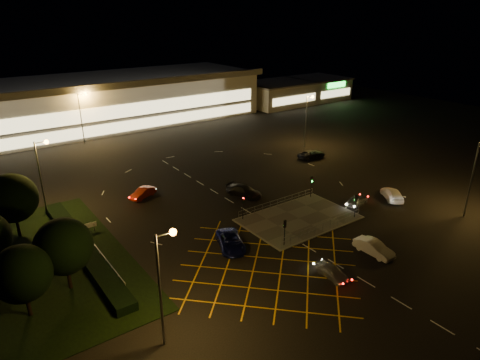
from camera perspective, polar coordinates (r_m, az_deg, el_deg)
ground at (r=55.78m, az=4.92°, el=-4.98°), size 180.00×180.00×0.00m
pedestrian_island at (r=55.66m, az=7.83°, el=-5.11°), size 14.00×9.00×0.12m
grass_verge at (r=50.41m, az=-25.66°, el=-10.35°), size 18.00×30.00×0.08m
hedge at (r=50.91m, az=-20.24°, el=-8.53°), size 2.00×26.00×1.00m
supermarket at (r=106.59m, az=-17.41°, el=10.12°), size 72.00×26.50×10.50m
retail_unit_a at (r=122.73m, az=5.06°, el=11.43°), size 18.80×14.80×6.35m
retail_unit_b at (r=133.56m, az=10.41°, el=12.01°), size 14.80×14.80×6.35m
streetlight_sw at (r=33.45m, az=-10.11°, el=-12.12°), size 1.78×0.56×10.03m
streetlight_se at (r=61.09m, az=28.91°, el=1.37°), size 1.78×0.56×10.03m
streetlight_nw at (r=59.24m, az=-24.84°, el=1.52°), size 1.78×0.56×10.03m
streetlight_ne at (r=83.24m, az=9.04°, el=8.67°), size 1.78×0.56×10.03m
streetlight_far_left at (r=90.53m, az=-20.28°, el=8.65°), size 1.78×0.56×10.03m
streetlight_far_right at (r=109.56m, az=0.15°, el=12.05°), size 1.78×0.56×10.03m
signal_sw at (r=48.36m, az=5.99°, el=-6.31°), size 0.28×0.30×3.15m
signal_se at (r=56.34m, az=15.20°, el=-2.77°), size 0.28×0.30×3.15m
signal_nw at (r=53.91m, az=0.37°, el=-3.10°), size 0.28×0.30×3.15m
signal_ne at (r=61.17m, az=9.50°, el=-0.30°), size 0.28×0.30×3.15m
tree_a at (r=41.20m, az=-27.11°, el=-11.07°), size 5.04×5.04×6.86m
tree_c at (r=55.50m, az=-28.13°, el=-2.16°), size 5.76×5.76×7.84m
tree_e at (r=43.24m, az=-22.46°, el=-8.19°), size 5.40×5.40×7.35m
car_near_silver at (r=44.68m, az=12.19°, el=-11.85°), size 1.76×3.92×1.31m
car_queue_white at (r=49.63m, az=17.41°, el=-8.60°), size 1.68×4.69×1.54m
car_left_blue at (r=48.58m, az=-1.27°, el=-8.17°), size 4.51×6.22×1.57m
car_far_dkgrey at (r=61.47m, az=0.53°, el=-1.47°), size 4.00×5.81×1.56m
car_right_silver at (r=60.95m, az=15.37°, el=-2.58°), size 4.50×2.67×1.43m
car_circ_red at (r=62.58m, az=-12.84°, el=-1.69°), size 4.49×3.11×1.40m
car_east_grey at (r=78.48m, az=9.52°, el=3.41°), size 5.34×2.72×1.44m
car_approach_white at (r=64.29m, az=19.63°, el=-1.76°), size 4.70×5.46×1.51m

